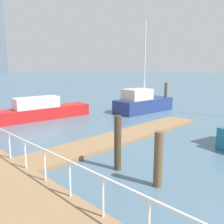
# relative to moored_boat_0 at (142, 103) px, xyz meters

# --- Properties ---
(ground_plane) EXTENTS (300.00, 300.00, 0.00)m
(ground_plane) POSITION_rel_moored_boat_0_xyz_m (-10.45, 3.88, -0.83)
(ground_plane) COLOR slate
(floating_dock) EXTENTS (13.20, 2.00, 0.18)m
(floating_dock) POSITION_rel_moored_boat_0_xyz_m (-7.35, -4.38, -0.74)
(floating_dock) COLOR #93704C
(floating_dock) RESTS_ON ground_plane
(boardwalk_railing) EXTENTS (0.06, 24.75, 1.08)m
(boardwalk_railing) POSITION_rel_moored_boat_0_xyz_m (-13.60, -9.49, 0.39)
(boardwalk_railing) COLOR white
(boardwalk_railing) RESTS_ON boardwalk
(dock_piling_0) EXTENTS (0.27, 0.27, 2.57)m
(dock_piling_0) POSITION_rel_moored_boat_0_xyz_m (2.19, -1.00, 0.46)
(dock_piling_0) COLOR brown
(dock_piling_0) RESTS_ON ground_plane
(dock_piling_1) EXTENTS (0.30, 0.30, 1.93)m
(dock_piling_1) POSITION_rel_moored_boat_0_xyz_m (-10.69, -9.08, 0.14)
(dock_piling_1) COLOR brown
(dock_piling_1) RESTS_ON ground_plane
(dock_piling_2) EXTENTS (0.28, 0.28, 2.18)m
(dock_piling_2) POSITION_rel_moored_boat_0_xyz_m (-10.66, -7.16, 0.26)
(dock_piling_2) COLOR #473826
(dock_piling_2) RESTS_ON ground_plane
(moored_boat_0) EXTENTS (5.87, 2.52, 7.93)m
(moored_boat_0) POSITION_rel_moored_boat_0_xyz_m (0.00, 0.00, 0.00)
(moored_boat_0) COLOR navy
(moored_boat_0) RESTS_ON ground_plane
(moored_boat_2) EXTENTS (7.61, 2.35, 1.74)m
(moored_boat_2) POSITION_rel_moored_boat_0_xyz_m (-7.97, 3.62, -0.16)
(moored_boat_2) COLOR red
(moored_boat_2) RESTS_ON ground_plane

